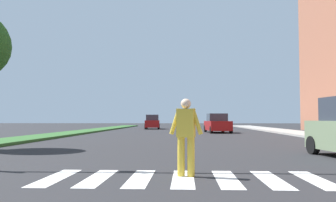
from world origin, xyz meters
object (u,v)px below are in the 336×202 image
Objects in this scene: pedestrian_performer at (186,133)px; sedan_distant at (152,122)px; traffic_light_gantry at (10,2)px; sedan_midblock at (217,124)px.

sedan_distant is at bearing 96.63° from pedestrian_performer.
traffic_light_gantry is 33.48m from sedan_distant.
sedan_midblock is at bearing -57.52° from sedan_distant.
sedan_distant is (0.77, 33.27, -3.65)m from traffic_light_gantry.
traffic_light_gantry is 2.60× the size of sedan_distant.
traffic_light_gantry is at bearing -91.33° from sedan_distant.
traffic_light_gantry is at bearing -109.11° from sedan_midblock.
traffic_light_gantry is 23.91m from sedan_midblock.
traffic_light_gantry is 2.48× the size of sedan_midblock.
sedan_midblock is (7.74, 22.33, -3.66)m from traffic_light_gantry.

